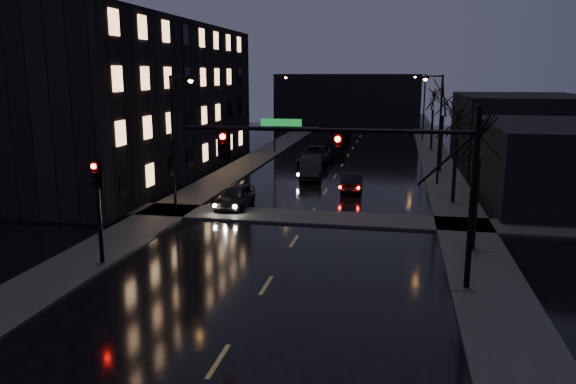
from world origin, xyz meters
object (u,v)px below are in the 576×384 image
at_px(oncoming_car_a, 235,197).
at_px(oncoming_car_d, 339,136).
at_px(oncoming_car_b, 311,168).
at_px(oncoming_car_c, 316,155).
at_px(lead_car, 352,182).

distance_m(oncoming_car_a, oncoming_car_d, 34.44).
distance_m(oncoming_car_a, oncoming_car_b, 11.26).
height_order(oncoming_car_a, oncoming_car_d, oncoming_car_d).
height_order(oncoming_car_b, oncoming_car_d, oncoming_car_b).
height_order(oncoming_car_b, oncoming_car_c, oncoming_car_c).
height_order(oncoming_car_a, oncoming_car_b, oncoming_car_b).
xyz_separation_m(oncoming_car_c, lead_car, (4.24, -11.48, -0.16)).
relative_size(oncoming_car_b, oncoming_car_d, 0.93).
distance_m(oncoming_car_c, oncoming_car_d, 16.41).
relative_size(oncoming_car_d, lead_car, 1.30).
bearing_deg(oncoming_car_a, oncoming_car_d, 85.27).
xyz_separation_m(oncoming_car_b, oncoming_car_c, (-0.64, 7.05, 0.02)).
bearing_deg(oncoming_car_a, lead_car, 44.36).
xyz_separation_m(oncoming_car_b, oncoming_car_d, (-0.17, 23.46, -0.05)).
bearing_deg(lead_car, oncoming_car_d, -84.36).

